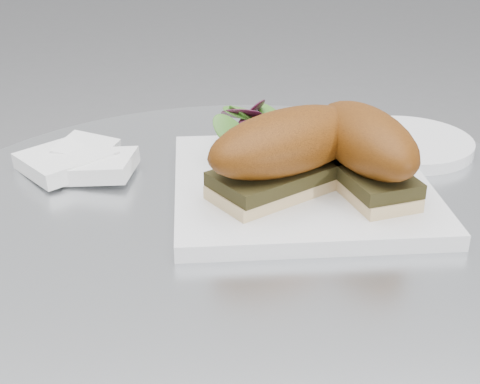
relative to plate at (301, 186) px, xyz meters
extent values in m
cylinder|color=silver|center=(-0.06, -0.06, -0.02)|extent=(0.70, 0.70, 0.02)
cube|color=silver|center=(0.00, 0.00, 0.00)|extent=(0.27, 0.27, 0.02)
cube|color=tan|center=(-0.02, -0.02, 0.01)|extent=(0.17, 0.14, 0.01)
cube|color=black|center=(-0.02, -0.02, 0.03)|extent=(0.17, 0.14, 0.01)
ellipsoid|color=#643009|center=(-0.02, -0.02, 0.06)|extent=(0.20, 0.16, 0.06)
cube|color=tan|center=(0.06, -0.02, 0.01)|extent=(0.09, 0.15, 0.01)
cube|color=black|center=(0.06, -0.02, 0.03)|extent=(0.09, 0.15, 0.01)
ellipsoid|color=#643009|center=(0.06, -0.02, 0.06)|extent=(0.11, 0.17, 0.06)
cylinder|color=silver|center=(0.15, 0.10, 0.00)|extent=(0.16, 0.16, 0.01)
camera|label=1|loc=(-0.13, -0.61, 0.30)|focal=50.00mm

